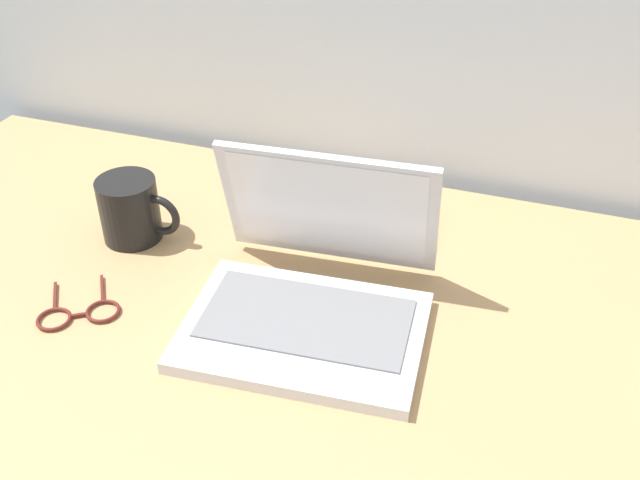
{
  "coord_description": "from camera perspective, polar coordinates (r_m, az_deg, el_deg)",
  "views": [
    {
      "loc": [
        0.24,
        -0.73,
        0.69
      ],
      "look_at": [
        -0.0,
        0.0,
        0.15
      ],
      "focal_mm": 41.63,
      "sensor_mm": 36.0,
      "label": 1
    }
  ],
  "objects": [
    {
      "name": "laptop",
      "position": [
        0.98,
        -0.57,
        -3.66
      ],
      "size": [
        0.33,
        0.3,
        0.21
      ],
      "color": "silver",
      "rests_on": "desk"
    },
    {
      "name": "desk",
      "position": [
        1.02,
        0.25,
        -6.24
      ],
      "size": [
        1.6,
        0.76,
        0.03
      ],
      "color": "tan",
      "rests_on": "ground"
    },
    {
      "name": "remote_control_near",
      "position": [
        1.19,
        7.1,
        1.8
      ],
      "size": [
        0.09,
        0.17,
        0.02
      ],
      "color": "#4C4C51",
      "rests_on": "desk"
    },
    {
      "name": "eyeglasses",
      "position": [
        1.06,
        -18.06,
        -5.38
      ],
      "size": [
        0.13,
        0.14,
        0.01
      ],
      "color": "#591E19",
      "rests_on": "desk"
    },
    {
      "name": "coffee_mug",
      "position": [
        1.16,
        -14.32,
        2.33
      ],
      "size": [
        0.13,
        0.09,
        0.1
      ],
      "color": "black",
      "rests_on": "desk"
    }
  ]
}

